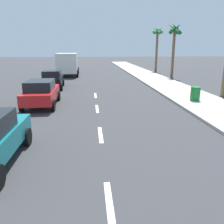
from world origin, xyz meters
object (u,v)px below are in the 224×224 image
object	(u,v)px
parked_car_black	(52,79)
palm_tree_far	(174,35)
parked_car_red	(41,92)
trash_bin_far	(195,94)
palm_tree_distant	(157,36)
delivery_truck	(68,64)

from	to	relation	value
parked_car_black	palm_tree_far	distance (m)	15.07
parked_car_red	parked_car_black	size ratio (longest dim) A/B	1.03
trash_bin_far	palm_tree_far	bearing A→B (deg)	76.86
palm_tree_distant	trash_bin_far	size ratio (longest dim) A/B	7.45
parked_car_black	delivery_truck	distance (m)	9.51
palm_tree_distant	parked_car_red	bearing A→B (deg)	-122.42
parked_car_black	delivery_truck	world-z (taller)	delivery_truck
delivery_truck	palm_tree_far	distance (m)	13.31
parked_car_red	delivery_truck	world-z (taller)	delivery_truck
delivery_truck	trash_bin_far	xyz separation A→B (m)	(9.52, -15.93, -0.93)
parked_car_red	palm_tree_far	world-z (taller)	palm_tree_far
palm_tree_far	palm_tree_distant	distance (m)	7.37
delivery_truck	palm_tree_far	size ratio (longest dim) A/B	1.00
parked_car_black	palm_tree_distant	world-z (taller)	palm_tree_distant
parked_car_red	trash_bin_far	xyz separation A→B (m)	(9.73, -0.04, -0.26)
parked_car_red	palm_tree_distant	xyz separation A→B (m)	(12.84, 20.22, 4.20)
parked_car_red	palm_tree_distant	size ratio (longest dim) A/B	0.63
parked_car_black	palm_tree_far	xyz separation A→B (m)	(13.03, 6.43, 3.97)
parked_car_red	parked_car_black	xyz separation A→B (m)	(-0.30, 6.43, -0.00)
trash_bin_far	palm_tree_distant	bearing A→B (deg)	81.26
parked_car_black	palm_tree_distant	distance (m)	19.51
parked_car_black	trash_bin_far	world-z (taller)	parked_car_black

